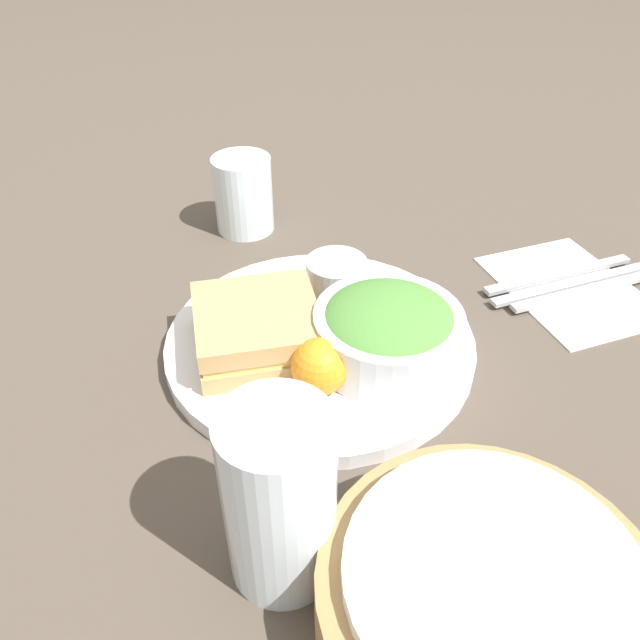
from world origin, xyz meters
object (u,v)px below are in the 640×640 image
Objects in this scene: dressing_cup at (336,278)px; spoon at (580,292)px; salad_bowl at (388,330)px; bread_basket at (492,601)px; knife at (569,283)px; plate at (320,343)px; water_glass at (243,194)px; drink_glass at (279,499)px; fork at (559,275)px; sandwich at (258,328)px.

dressing_cup reaches higher than spoon.
dressing_cup is (0.01, -0.11, -0.01)m from salad_bowl.
spoon is (-0.29, -0.27, -0.03)m from bread_basket.
dressing_cup is 0.31× the size of knife.
plate is 0.26m from water_glass.
dressing_cup is 0.20m from water_glass.
bread_basket is 0.40m from spoon.
salad_bowl is 0.25m from bread_basket.
drink_glass reaches higher than plate.
plate is 2.20× the size of salad_bowl.
salad_bowl is at bearing 100.26° from water_glass.
drink_glass is 0.82× the size of spoon.
fork is 2.02× the size of water_glass.
sandwich reaches higher than plate.
spoon is (-0.25, 0.07, -0.03)m from dressing_cup.
drink_glass is (0.14, 0.26, 0.03)m from dressing_cup.
spoon is (-0.00, 0.02, 0.00)m from knife.
salad_bowl is at bearing -173.24° from spoon.
knife is (-0.25, -0.05, -0.04)m from salad_bowl.
bread_basket is at bearing 91.14° from water_glass.
drink_glass is 0.45m from knife.
drink_glass is 0.44m from spoon.
sandwich reaches higher than spoon.
salad_bowl is 0.79× the size of spoon.
water_glass is (0.30, -0.23, 0.04)m from fork.
fork is (-0.24, -0.07, -0.04)m from salad_bowl.
water_glass is (0.05, -0.30, 0.00)m from salad_bowl.
fork is 0.04m from spoon.
spoon is (-0.25, -0.03, -0.04)m from salad_bowl.
drink_glass reaches higher than water_glass.
plate is at bearing -116.59° from drink_glass.
drink_glass reaches higher than salad_bowl.
spoon is (-0.39, -0.19, -0.06)m from drink_glass.
drink_glass is at bearing -155.22° from spoon.
sandwich is 0.21m from drink_glass.
bread_basket is at bearing 140.18° from drink_glass.
knife is at bearing -168.61° from salad_bowl.
bread_basket is (0.04, 0.24, -0.01)m from salad_bowl.
water_glass is at bearing -88.45° from plate.
sandwich is 0.35m from fork.
bread_basket is at bearing 90.77° from plate.
dressing_cup is 0.45× the size of drink_glass.
dressing_cup is at bearing 103.28° from water_glass.
salad_bowl is at bearing -165.14° from fork.
sandwich reaches higher than fork.
drink_glass is 0.68× the size of bread_basket.
knife is at bearing 140.03° from water_glass.
plate is 1.56× the size of fork.
salad_bowl reaches higher than fork.
sandwich is 0.94× the size of salad_bowl.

